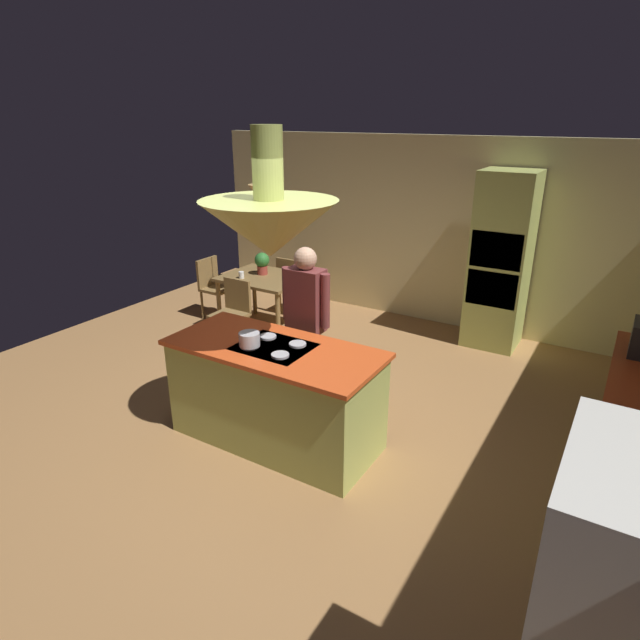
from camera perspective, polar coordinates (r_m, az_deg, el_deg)
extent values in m
plane|color=#9E7042|center=(5.18, -3.32, -11.55)|extent=(8.16, 8.16, 0.00)
cube|color=beige|center=(7.59, 11.60, 9.29)|extent=(6.80, 0.10, 2.55)
cube|color=#A8B259|center=(4.81, -4.80, -8.16)|extent=(1.85, 0.80, 0.89)
cube|color=#D14C1E|center=(4.59, -4.98, -3.09)|extent=(1.91, 0.86, 0.04)
cube|color=black|center=(4.59, -4.99, -2.92)|extent=(0.64, 0.52, 0.01)
cylinder|color=#B2B2B7|center=(4.58, -7.57, -2.88)|extent=(0.15, 0.15, 0.02)
cylinder|color=#B2B2B7|center=(4.40, -4.31, -3.79)|extent=(0.15, 0.15, 0.02)
cylinder|color=#B2B2B7|center=(4.77, -5.63, -1.79)|extent=(0.15, 0.15, 0.02)
cylinder|color=#B2B2B7|center=(4.59, -2.42, -2.62)|extent=(0.15, 0.15, 0.02)
cube|color=#A8B259|center=(6.96, 18.85, 5.99)|extent=(0.66, 0.62, 2.20)
cube|color=black|center=(6.64, 18.46, 7.13)|extent=(0.60, 0.04, 0.44)
cube|color=black|center=(6.76, 17.99, 3.20)|extent=(0.60, 0.04, 0.44)
cube|color=olive|center=(7.19, -6.03, 4.54)|extent=(1.10, 0.89, 0.04)
cylinder|color=olive|center=(7.33, -10.80, 1.47)|extent=(0.06, 0.06, 0.72)
cylinder|color=olive|center=(6.74, -4.54, 0.01)|extent=(0.06, 0.06, 0.72)
cylinder|color=olive|center=(7.88, -7.08, 3.12)|extent=(0.06, 0.06, 0.72)
cylinder|color=olive|center=(7.34, -1.03, 1.88)|extent=(0.06, 0.06, 0.72)
cylinder|color=tan|center=(5.44, -2.27, -4.86)|extent=(0.14, 0.14, 0.81)
cylinder|color=tan|center=(5.35, -0.66, -5.31)|extent=(0.14, 0.14, 0.81)
cube|color=brown|center=(5.12, -1.55, 2.15)|extent=(0.36, 0.22, 0.63)
cylinder|color=brown|center=(5.22, -3.58, 2.88)|extent=(0.09, 0.09, 0.53)
cylinder|color=brown|center=(5.00, 0.57, 2.05)|extent=(0.09, 0.09, 0.53)
sphere|color=tan|center=(5.00, -1.59, 6.61)|extent=(0.22, 0.22, 0.22)
cone|color=#A8B259|center=(4.27, -5.43, 9.78)|extent=(1.10, 1.10, 0.45)
cylinder|color=#A8B259|center=(4.20, -5.68, 16.47)|extent=(0.24, 0.24, 0.55)
cone|color=#E0B266|center=(6.95, -6.39, 13.40)|extent=(0.32, 0.32, 0.22)
cylinder|color=black|center=(6.91, -6.53, 16.77)|extent=(0.01, 0.01, 0.60)
cube|color=olive|center=(6.74, -9.75, 0.48)|extent=(0.40, 0.40, 0.04)
cube|color=olive|center=(6.80, -8.88, 2.68)|extent=(0.40, 0.04, 0.42)
cylinder|color=olive|center=(6.82, -11.64, -1.45)|extent=(0.04, 0.04, 0.43)
cylinder|color=olive|center=(6.60, -9.47, -2.06)|extent=(0.04, 0.04, 0.43)
cylinder|color=olive|center=(7.05, -9.79, -0.54)|extent=(0.04, 0.04, 0.43)
cylinder|color=olive|center=(6.84, -7.63, -1.10)|extent=(0.04, 0.04, 0.43)
cube|color=olive|center=(7.86, -2.66, 3.81)|extent=(0.40, 0.40, 0.04)
cube|color=olive|center=(7.65, -3.44, 5.03)|extent=(0.40, 0.04, 0.42)
cylinder|color=olive|center=(7.97, -0.93, 2.39)|extent=(0.04, 0.04, 0.43)
cylinder|color=olive|center=(8.15, -2.95, 2.80)|extent=(0.04, 0.04, 0.43)
cylinder|color=olive|center=(7.70, -2.28, 1.69)|extent=(0.04, 0.04, 0.43)
cylinder|color=olive|center=(7.89, -4.34, 2.12)|extent=(0.04, 0.04, 0.43)
cube|color=olive|center=(7.81, -10.94, 3.32)|extent=(0.40, 0.40, 0.04)
cube|color=olive|center=(7.86, -12.03, 5.04)|extent=(0.04, 0.40, 0.42)
cylinder|color=olive|center=(7.65, -10.72, 1.18)|extent=(0.04, 0.04, 0.43)
cylinder|color=olive|center=(7.89, -9.09, 1.91)|extent=(0.04, 0.04, 0.43)
cylinder|color=olive|center=(7.87, -12.57, 1.61)|extent=(0.04, 0.04, 0.43)
cylinder|color=olive|center=(8.10, -10.93, 2.32)|extent=(0.04, 0.04, 0.43)
cylinder|color=#99382D|center=(7.27, -6.22, 5.38)|extent=(0.14, 0.14, 0.12)
sphere|color=#2D722D|center=(7.24, -6.27, 6.45)|extent=(0.20, 0.20, 0.20)
cylinder|color=white|center=(7.13, -8.47, 4.82)|extent=(0.07, 0.07, 0.09)
cylinder|color=#B2B2B7|center=(4.55, -7.61, -2.07)|extent=(0.18, 0.18, 0.12)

